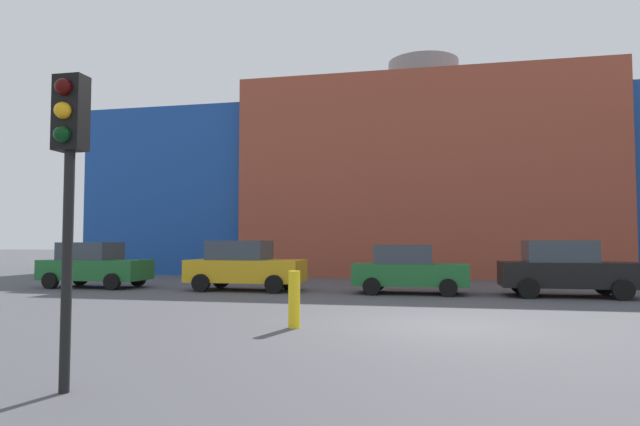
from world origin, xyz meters
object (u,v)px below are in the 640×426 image
bollard_yellow_0 (294,299)px  parked_car_3 (565,269)px  parked_car_2 (409,269)px  parked_car_0 (94,265)px  traffic_light_near_left (69,157)px  parked_car_1 (244,266)px

bollard_yellow_0 → parked_car_3: bearing=48.7°
parked_car_2 → bollard_yellow_0: bearing=-103.9°
parked_car_2 → parked_car_3: parked_car_3 is taller
parked_car_2 → parked_car_3: bearing=0.0°
parked_car_0 → parked_car_3: parked_car_3 is taller
parked_car_0 → traffic_light_near_left: bearing=-56.5°
parked_car_1 → parked_car_2: parked_car_1 is taller
parked_car_0 → bollard_yellow_0: size_ratio=3.47×
parked_car_3 → parked_car_1: bearing=-180.0°
parked_car_0 → parked_car_1: 6.07m
bollard_yellow_0 → traffic_light_near_left: bearing=-105.3°
parked_car_0 → parked_car_1: (6.07, 0.00, 0.03)m
parked_car_2 → parked_car_3: 4.94m
bollard_yellow_0 → parked_car_1: bearing=116.5°
traffic_light_near_left → bollard_yellow_0: size_ratio=3.23×
parked_car_2 → traffic_light_near_left: 13.53m
parked_car_1 → parked_car_2: (5.85, 0.00, -0.07)m
parked_car_2 → traffic_light_near_left: traffic_light_near_left is taller
parked_car_2 → bollard_yellow_0: size_ratio=3.30×
parked_car_1 → parked_car_2: size_ratio=1.09×
parked_car_0 → parked_car_1: bearing=0.0°
parked_car_0 → parked_car_1: size_ratio=0.96×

